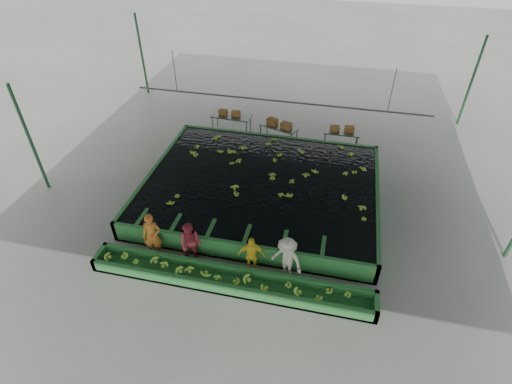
% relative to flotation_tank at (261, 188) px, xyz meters
% --- Properties ---
extents(ground, '(80.00, 80.00, 0.00)m').
position_rel_flotation_tank_xyz_m(ground, '(0.00, -1.50, -0.45)').
color(ground, gray).
rests_on(ground, ground).
extents(shed_roof, '(20.00, 22.00, 0.04)m').
position_rel_flotation_tank_xyz_m(shed_roof, '(0.00, -1.50, 4.55)').
color(shed_roof, gray).
rests_on(shed_roof, shed_posts).
extents(shed_posts, '(20.00, 22.00, 5.00)m').
position_rel_flotation_tank_xyz_m(shed_posts, '(0.00, -1.50, 2.05)').
color(shed_posts, '#235932').
rests_on(shed_posts, ground).
extents(flotation_tank, '(10.00, 8.00, 0.90)m').
position_rel_flotation_tank_xyz_m(flotation_tank, '(0.00, 0.00, 0.00)').
color(flotation_tank, '#297332').
rests_on(flotation_tank, ground).
extents(tank_water, '(9.70, 7.70, 0.00)m').
position_rel_flotation_tank_xyz_m(tank_water, '(0.00, -0.00, 0.40)').
color(tank_water, black).
rests_on(tank_water, flotation_tank).
extents(sorting_trough, '(10.00, 1.00, 0.50)m').
position_rel_flotation_tank_xyz_m(sorting_trough, '(0.00, -5.10, -0.20)').
color(sorting_trough, '#297332').
rests_on(sorting_trough, ground).
extents(cableway_rail, '(0.08, 0.08, 14.00)m').
position_rel_flotation_tank_xyz_m(cableway_rail, '(0.00, 3.50, 2.55)').
color(cableway_rail, '#59605B').
rests_on(cableway_rail, shed_roof).
extents(rail_hanger_left, '(0.04, 0.04, 2.00)m').
position_rel_flotation_tank_xyz_m(rail_hanger_left, '(-5.00, 3.50, 3.55)').
color(rail_hanger_left, '#59605B').
rests_on(rail_hanger_left, shed_roof).
extents(rail_hanger_right, '(0.04, 0.04, 2.00)m').
position_rel_flotation_tank_xyz_m(rail_hanger_right, '(5.00, 3.50, 3.55)').
color(rail_hanger_right, '#59605B').
rests_on(rail_hanger_right, shed_roof).
extents(worker_a, '(0.78, 0.61, 1.89)m').
position_rel_flotation_tank_xyz_m(worker_a, '(-3.12, -4.30, 0.50)').
color(worker_a, '#BB6821').
rests_on(worker_a, ground).
extents(worker_b, '(0.88, 0.69, 1.76)m').
position_rel_flotation_tank_xyz_m(worker_b, '(-1.66, -4.30, 0.43)').
color(worker_b, '#A22D38').
rests_on(worker_b, ground).
extents(worker_c, '(1.00, 0.55, 1.62)m').
position_rel_flotation_tank_xyz_m(worker_c, '(0.58, -4.30, 0.36)').
color(worker_c, yellow).
rests_on(worker_c, ground).
extents(worker_d, '(1.34, 1.06, 1.82)m').
position_rel_flotation_tank_xyz_m(worker_d, '(1.83, -4.30, 0.46)').
color(worker_d, beige).
rests_on(worker_d, ground).
extents(packing_table_left, '(2.22, 0.97, 0.99)m').
position_rel_flotation_tank_xyz_m(packing_table_left, '(-2.85, 5.37, 0.05)').
color(packing_table_left, '#59605B').
rests_on(packing_table_left, ground).
extents(packing_table_mid, '(2.18, 1.42, 0.92)m').
position_rel_flotation_tank_xyz_m(packing_table_mid, '(-0.11, 4.93, 0.01)').
color(packing_table_mid, '#59605B').
rests_on(packing_table_mid, ground).
extents(packing_table_right, '(1.84, 0.76, 0.83)m').
position_rel_flotation_tank_xyz_m(packing_table_right, '(3.18, 5.19, -0.03)').
color(packing_table_right, '#59605B').
rests_on(packing_table_right, ground).
extents(box_stack_left, '(1.19, 0.34, 0.26)m').
position_rel_flotation_tank_xyz_m(box_stack_left, '(-2.96, 5.42, 0.54)').
color(box_stack_left, '#915B2A').
rests_on(box_stack_left, packing_table_left).
extents(box_stack_mid, '(1.45, 0.87, 0.30)m').
position_rel_flotation_tank_xyz_m(box_stack_mid, '(-0.09, 4.91, 0.47)').
color(box_stack_mid, '#915B2A').
rests_on(box_stack_mid, packing_table_mid).
extents(box_stack_right, '(1.26, 0.53, 0.26)m').
position_rel_flotation_tank_xyz_m(box_stack_right, '(3.18, 5.27, 0.39)').
color(box_stack_right, '#915B2A').
rests_on(box_stack_right, packing_table_right).
extents(floating_bananas, '(8.88, 6.06, 0.12)m').
position_rel_flotation_tank_xyz_m(floating_bananas, '(0.00, 0.80, 0.40)').
color(floating_bananas, '#8ED13A').
rests_on(floating_bananas, tank_water).
extents(trough_bananas, '(8.45, 0.56, 0.11)m').
position_rel_flotation_tank_xyz_m(trough_bananas, '(0.00, -5.10, -0.05)').
color(trough_bananas, '#8ED13A').
rests_on(trough_bananas, sorting_trough).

